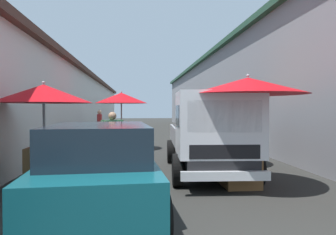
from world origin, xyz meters
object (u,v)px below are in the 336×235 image
at_px(fruit_stall_mid_lane, 246,102).
at_px(hatchback_car, 100,167).
at_px(fruit_stall_far_left, 121,106).
at_px(delivery_truck, 212,136).
at_px(parked_scooter, 104,153).
at_px(fruit_stall_near_right, 44,108).
at_px(vendor_in_shade, 100,123).
at_px(vendor_by_crates, 112,137).
at_px(fruit_stall_far_right, 222,106).
at_px(plastic_stool, 184,148).

relative_size(fruit_stall_mid_lane, hatchback_car, 0.63).
relative_size(fruit_stall_far_left, delivery_truck, 0.49).
xyz_separation_m(fruit_stall_far_left, parked_scooter, (-4.13, 0.29, -1.37)).
xyz_separation_m(fruit_stall_near_right, hatchback_car, (-1.90, -1.43, -0.99)).
bearing_deg(fruit_stall_mid_lane, vendor_in_shade, 22.58).
bearing_deg(parked_scooter, fruit_stall_far_left, -4.01).
bearing_deg(parked_scooter, fruit_stall_mid_lane, -128.08).
distance_m(vendor_by_crates, vendor_in_shade, 8.42).
height_order(fruit_stall_far_left, parked_scooter, fruit_stall_far_left).
distance_m(fruit_stall_far_right, delivery_truck, 2.04).
bearing_deg(hatchback_car, fruit_stall_mid_lane, -66.50).
height_order(fruit_stall_near_right, delivery_truck, fruit_stall_near_right).
bearing_deg(plastic_stool, vendor_by_crates, 136.52).
bearing_deg(fruit_stall_far_right, fruit_stall_near_right, 113.77).
xyz_separation_m(hatchback_car, vendor_by_crates, (3.34, 0.05, 0.20)).
relative_size(fruit_stall_near_right, hatchback_car, 0.58).
xyz_separation_m(vendor_in_shade, plastic_stool, (-5.86, -3.65, -0.63)).
xyz_separation_m(delivery_truck, plastic_stool, (3.63, 0.13, -0.71)).
bearing_deg(parked_scooter, plastic_stool, -53.33).
distance_m(hatchback_car, vendor_in_shade, 11.74).
relative_size(fruit_stall_near_right, plastic_stool, 5.32).
bearing_deg(fruit_stall_near_right, vendor_in_shade, -0.34).
bearing_deg(fruit_stall_far_left, fruit_stall_far_right, -141.86).
bearing_deg(vendor_by_crates, fruit_stall_near_right, 136.27).
height_order(delivery_truck, parked_scooter, delivery_truck).
distance_m(fruit_stall_far_right, hatchback_car, 5.13).
distance_m(fruit_stall_mid_lane, parked_scooter, 4.40).
distance_m(fruit_stall_far_left, delivery_truck, 6.36).
distance_m(delivery_truck, plastic_stool, 3.70).
bearing_deg(vendor_by_crates, hatchback_car, -179.12).
xyz_separation_m(hatchback_car, vendor_in_shade, (11.66, 1.37, 0.22)).
relative_size(fruit_stall_near_right, vendor_in_shade, 1.40).
relative_size(fruit_stall_near_right, parked_scooter, 1.38).
relative_size(hatchback_car, plastic_stool, 9.21).
height_order(fruit_stall_far_right, vendor_in_shade, fruit_stall_far_right).
height_order(fruit_stall_mid_lane, fruit_stall_far_left, fruit_stall_far_left).
height_order(delivery_truck, vendor_by_crates, delivery_truck).
distance_m(fruit_stall_far_right, vendor_in_shade, 9.01).
bearing_deg(fruit_stall_mid_lane, fruit_stall_near_right, 81.93).
height_order(fruit_stall_mid_lane, parked_scooter, fruit_stall_mid_lane).
height_order(fruit_stall_far_left, fruit_stall_near_right, fruit_stall_far_left).
bearing_deg(delivery_truck, vendor_in_shade, 21.74).
bearing_deg(fruit_stall_mid_lane, plastic_stool, 8.36).
bearing_deg(parked_scooter, vendor_by_crates, -150.40).
relative_size(delivery_truck, plastic_stool, 11.52).
bearing_deg(fruit_stall_near_right, delivery_truck, -85.95).
bearing_deg(fruit_stall_near_right, plastic_stool, -43.57).
relative_size(fruit_stall_far_left, fruit_stall_far_right, 1.03).
distance_m(delivery_truck, vendor_in_shade, 10.22).
height_order(parked_scooter, plastic_stool, parked_scooter).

